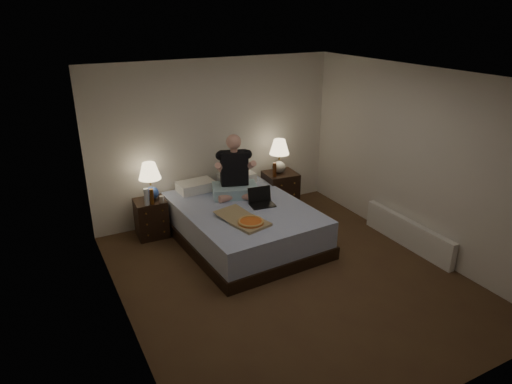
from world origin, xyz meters
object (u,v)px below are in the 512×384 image
person (235,166)px  pizza_box (251,222)px  bed (243,224)px  radiator (408,233)px  soda_can (162,199)px  lamp_left (150,181)px  laptop (262,198)px  nightstand_left (151,218)px  beer_bottle_right (275,170)px  water_bottle (147,197)px  beer_bottle_left (152,197)px  nightstand_right (280,192)px  lamp_right (279,156)px

person → pizza_box: (-0.26, -1.02, -0.42)m
bed → radiator: bed is taller
bed → soda_can: bearing=145.0°
lamp_left → pizza_box: 1.70m
laptop → nightstand_left: bearing=154.7°
bed → soda_can: size_ratio=22.10×
bed → beer_bottle_right: (0.86, 0.60, 0.50)m
water_bottle → laptop: water_bottle is taller
beer_bottle_right → pizza_box: size_ratio=0.30×
beer_bottle_right → nightstand_left: bearing=174.8°
nightstand_left → lamp_left: bearing=40.4°
soda_can → beer_bottle_left: beer_bottle_left is taller
bed → water_bottle: bearing=149.1°
beer_bottle_right → pizza_box: bearing=-131.1°
bed → beer_bottle_left: size_ratio=9.61×
nightstand_right → radiator: (0.97, -1.93, -0.13)m
nightstand_left → nightstand_right: 2.17m
lamp_left → bed: bearing=-36.8°
pizza_box → radiator: size_ratio=0.47×
lamp_left → soda_can: bearing=-64.7°
lamp_right → laptop: (-0.76, -0.83, -0.27)m
beer_bottle_left → nightstand_left: bearing=90.0°
lamp_right → lamp_left: bearing=177.6°
soda_can → nightstand_right: bearing=2.0°
lamp_right → person: size_ratio=0.60×
bed → beer_bottle_right: 1.16m
bed → water_bottle: 1.43m
lamp_right → laptop: bearing=-132.5°
nightstand_right → lamp_right: bearing=118.9°
lamp_right → radiator: size_ratio=0.35×
water_bottle → nightstand_right: bearing=1.4°
bed → nightstand_left: bearing=142.4°
bed → pizza_box: bearing=-109.9°
beer_bottle_right → radiator: bearing=-58.1°
bed → laptop: bearing=-26.1°
beer_bottle_left → pizza_box: beer_bottle_left is taller
nightstand_right → pizza_box: size_ratio=0.87×
pizza_box → person: bearing=62.4°
person → laptop: 0.66m
beer_bottle_right → laptop: beer_bottle_right is taller
nightstand_right → person: size_ratio=0.71×
lamp_left → soda_can: 0.31m
laptop → radiator: (1.75, -1.13, -0.47)m
water_bottle → bed: bearing=-27.8°
nightstand_right → lamp_right: 0.61m
nightstand_left → radiator: nightstand_left is taller
bed → soda_can: 1.22m
laptop → nightstand_right: bearing=53.1°
nightstand_left → laptop: laptop is taller
water_bottle → lamp_left: bearing=56.4°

